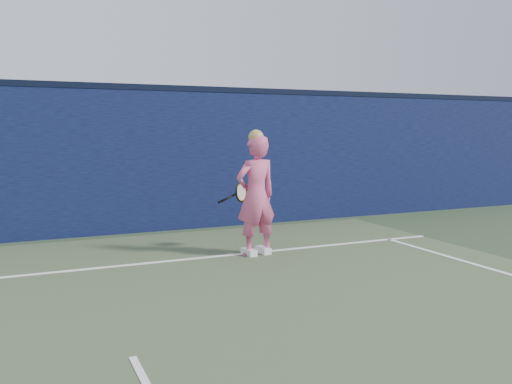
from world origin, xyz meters
name	(u,v)px	position (x,y,z in m)	size (l,w,h in m)	color
backstop_wall	(67,163)	(0.00, 6.50, 1.25)	(24.00, 0.40, 2.50)	black
wall_cap	(64,85)	(0.00, 6.50, 2.55)	(24.00, 0.42, 0.10)	black
player	(256,195)	(2.36, 3.92, 0.87)	(0.69, 0.50, 1.81)	#DD5685
racket	(240,193)	(2.30, 4.38, 0.86)	(0.57, 0.27, 0.32)	black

